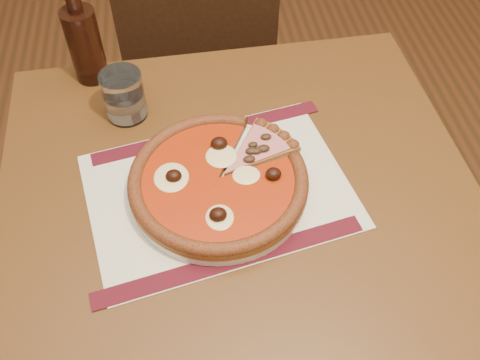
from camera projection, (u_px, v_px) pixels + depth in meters
name	position (u px, v px, depth m)	size (l,w,h in m)	color
table	(242.00, 235.00, 0.96)	(0.82, 0.82, 0.75)	#5A3515
chair_far	(201.00, 63.00, 1.53)	(0.42, 0.42, 0.84)	black
placemat	(219.00, 191.00, 0.89)	(0.43, 0.30, 0.00)	silver
plate	(219.00, 187.00, 0.88)	(0.29, 0.29, 0.02)	white
pizza	(218.00, 179.00, 0.87)	(0.30, 0.30, 0.04)	#955B24
ham_slice	(259.00, 145.00, 0.92)	(0.14, 0.12, 0.02)	#955B24
water_glass	(124.00, 95.00, 0.97)	(0.08, 0.08, 0.09)	white
bottle	(84.00, 42.00, 1.01)	(0.06, 0.06, 0.22)	black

